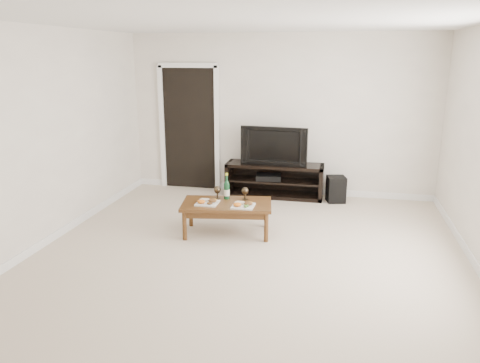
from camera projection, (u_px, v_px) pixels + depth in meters
name	position (u px, v px, depth m)	size (l,w,h in m)	color
floor	(247.00, 259.00, 5.36)	(5.50, 5.50, 0.00)	#C2B29C
back_wall	(280.00, 115.00, 7.63)	(5.00, 0.04, 2.60)	beige
ceiling	(248.00, 18.00, 4.67)	(5.00, 5.50, 0.04)	white
doorway	(190.00, 129.00, 7.98)	(0.90, 0.02, 2.05)	black
media_console	(274.00, 180.00, 7.65)	(1.57, 0.45, 0.55)	black
television	(275.00, 145.00, 7.49)	(1.07, 0.14, 0.62)	black
av_receiver	(269.00, 177.00, 7.65)	(0.40, 0.30, 0.08)	black
subwoofer	(336.00, 189.00, 7.38)	(0.27, 0.27, 0.41)	black
coffee_table	(227.00, 218.00, 6.07)	(1.14, 0.62, 0.42)	#593518
plate_left	(207.00, 201.00, 5.97)	(0.27, 0.27, 0.07)	white
plate_right	(243.00, 204.00, 5.85)	(0.27, 0.27, 0.07)	white
wine_bottle	(227.00, 186.00, 6.13)	(0.07, 0.07, 0.35)	#103B1F
goblet_left	(217.00, 192.00, 6.17)	(0.09, 0.09, 0.17)	#352A1C
goblet_right	(245.00, 193.00, 6.12)	(0.09, 0.09, 0.17)	#352A1C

